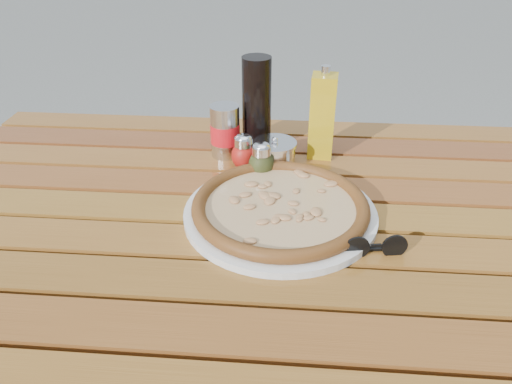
# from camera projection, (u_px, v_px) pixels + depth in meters

# --- Properties ---
(table) EXTENTS (1.40, 0.90, 0.75)m
(table) POSITION_uv_depth(u_px,v_px,m) (255.00, 243.00, 0.99)
(table) COLOR #391F0D
(table) RESTS_ON ground
(plate) EXTENTS (0.43, 0.43, 0.01)m
(plate) POSITION_uv_depth(u_px,v_px,m) (280.00, 213.00, 0.93)
(plate) COLOR silver
(plate) RESTS_ON table
(pizza) EXTENTS (0.40, 0.40, 0.03)m
(pizza) POSITION_uv_depth(u_px,v_px,m) (280.00, 206.00, 0.92)
(pizza) COLOR beige
(pizza) RESTS_ON plate
(pepper_shaker) EXTENTS (0.06, 0.06, 0.08)m
(pepper_shaker) POSITION_uv_depth(u_px,v_px,m) (244.00, 152.00, 1.08)
(pepper_shaker) COLOR #B21D14
(pepper_shaker) RESTS_ON table
(oregano_shaker) EXTENTS (0.06, 0.06, 0.08)m
(oregano_shaker) POSITION_uv_depth(u_px,v_px,m) (261.00, 161.00, 1.05)
(oregano_shaker) COLOR #393E19
(oregano_shaker) RESTS_ON table
(dark_bottle) EXTENTS (0.07, 0.07, 0.22)m
(dark_bottle) POSITION_uv_depth(u_px,v_px,m) (257.00, 105.00, 1.13)
(dark_bottle) COLOR black
(dark_bottle) RESTS_ON table
(soda_can) EXTENTS (0.08, 0.08, 0.12)m
(soda_can) POSITION_uv_depth(u_px,v_px,m) (225.00, 131.00, 1.13)
(soda_can) COLOR silver
(soda_can) RESTS_ON table
(olive_oil_cruet) EXTENTS (0.06, 0.06, 0.21)m
(olive_oil_cruet) POSITION_uv_depth(u_px,v_px,m) (322.00, 116.00, 1.11)
(olive_oil_cruet) COLOR #B49213
(olive_oil_cruet) RESTS_ON table
(parmesan_tin) EXTENTS (0.10, 0.10, 0.07)m
(parmesan_tin) POSITION_uv_depth(u_px,v_px,m) (275.00, 154.00, 1.09)
(parmesan_tin) COLOR silver
(parmesan_tin) RESTS_ON table
(sunglasses) EXTENTS (0.11, 0.04, 0.04)m
(sunglasses) POSITION_uv_depth(u_px,v_px,m) (375.00, 247.00, 0.83)
(sunglasses) COLOR black
(sunglasses) RESTS_ON table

